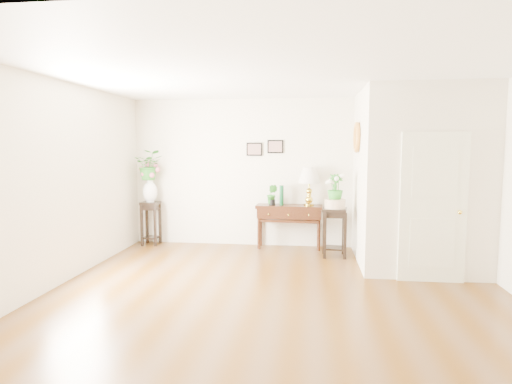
% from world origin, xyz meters
% --- Properties ---
extents(floor, '(6.00, 5.50, 0.02)m').
position_xyz_m(floor, '(0.00, 0.00, 0.00)').
color(floor, brown).
rests_on(floor, ground).
extents(ceiling, '(6.00, 5.50, 0.02)m').
position_xyz_m(ceiling, '(0.00, 0.00, 2.80)').
color(ceiling, white).
rests_on(ceiling, ground).
extents(wall_back, '(6.00, 0.02, 2.80)m').
position_xyz_m(wall_back, '(0.00, 2.75, 1.40)').
color(wall_back, silver).
rests_on(wall_back, ground).
extents(wall_front, '(6.00, 0.02, 2.80)m').
position_xyz_m(wall_front, '(0.00, -2.75, 1.40)').
color(wall_front, silver).
rests_on(wall_front, ground).
extents(wall_left, '(0.02, 5.50, 2.80)m').
position_xyz_m(wall_left, '(-3.00, 0.00, 1.40)').
color(wall_left, silver).
rests_on(wall_left, ground).
extents(partition, '(1.80, 1.95, 2.80)m').
position_xyz_m(partition, '(2.10, 1.77, 1.40)').
color(partition, silver).
rests_on(partition, floor).
extents(door, '(0.90, 0.05, 2.10)m').
position_xyz_m(door, '(2.10, 0.78, 1.05)').
color(door, beige).
rests_on(door, floor).
extents(art_print_left, '(0.30, 0.02, 0.25)m').
position_xyz_m(art_print_left, '(-0.65, 2.73, 1.85)').
color(art_print_left, black).
rests_on(art_print_left, wall_back).
extents(art_print_right, '(0.30, 0.02, 0.25)m').
position_xyz_m(art_print_right, '(-0.25, 2.73, 1.90)').
color(art_print_right, black).
rests_on(art_print_right, wall_back).
extents(wall_ornament, '(0.07, 0.51, 0.51)m').
position_xyz_m(wall_ornament, '(1.16, 1.90, 2.05)').
color(wall_ornament, orange).
rests_on(wall_ornament, partition).
extents(console_table, '(1.24, 0.46, 0.82)m').
position_xyz_m(console_table, '(0.03, 2.55, 0.41)').
color(console_table, black).
rests_on(console_table, floor).
extents(table_lamp, '(0.42, 0.42, 0.72)m').
position_xyz_m(table_lamp, '(0.39, 2.55, 1.17)').
color(table_lamp, gold).
rests_on(table_lamp, console_table).
extents(green_vase, '(0.09, 0.09, 0.37)m').
position_xyz_m(green_vase, '(-0.12, 2.55, 0.99)').
color(green_vase, '#0A401E').
rests_on(green_vase, console_table).
extents(potted_plant, '(0.24, 0.21, 0.37)m').
position_xyz_m(potted_plant, '(-0.29, 2.55, 1.00)').
color(potted_plant, '#287C21').
rests_on(potted_plant, console_table).
extents(plant_stand_a, '(0.34, 0.34, 0.84)m').
position_xyz_m(plant_stand_a, '(-2.65, 2.52, 0.42)').
color(plant_stand_a, black).
rests_on(plant_stand_a, floor).
extents(porcelain_vase, '(0.36, 0.36, 0.47)m').
position_xyz_m(porcelain_vase, '(-2.65, 2.52, 1.06)').
color(porcelain_vase, white).
rests_on(porcelain_vase, plant_stand_a).
extents(lily_arrangement, '(0.59, 0.54, 0.58)m').
position_xyz_m(lily_arrangement, '(-2.65, 2.52, 1.53)').
color(lily_arrangement, '#287C21').
rests_on(lily_arrangement, porcelain_vase).
extents(plant_stand_b, '(0.44, 0.44, 0.85)m').
position_xyz_m(plant_stand_b, '(0.84, 2.03, 0.42)').
color(plant_stand_b, black).
rests_on(plant_stand_b, floor).
extents(ceramic_bowl, '(0.47, 0.47, 0.16)m').
position_xyz_m(ceramic_bowl, '(0.84, 2.03, 0.93)').
color(ceramic_bowl, '#BCAC93').
rests_on(ceramic_bowl, plant_stand_b).
extents(narcissus, '(0.28, 0.28, 0.47)m').
position_xyz_m(narcissus, '(0.84, 2.03, 1.20)').
color(narcissus, '#287C21').
rests_on(narcissus, ceramic_bowl).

